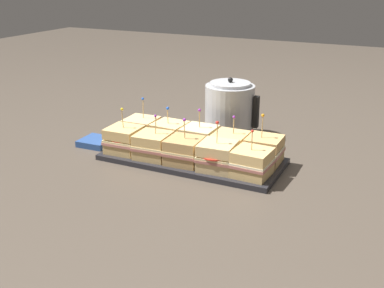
{
  "coord_description": "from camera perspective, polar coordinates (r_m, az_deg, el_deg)",
  "views": [
    {
      "loc": [
        0.69,
        -1.42,
        0.65
      ],
      "look_at": [
        0.0,
        0.0,
        0.07
      ],
      "focal_mm": 45.0,
      "sensor_mm": 36.0,
      "label": 1
    }
  ],
  "objects": [
    {
      "name": "sandwich_front_left",
      "position": [
        1.69,
        -4.63,
        -0.17
      ],
      "size": [
        0.13,
        0.13,
        0.16
      ],
      "color": "tan",
      "rests_on": "serving_platter"
    },
    {
      "name": "sandwich_front_right",
      "position": [
        1.58,
        3.02,
        -1.45
      ],
      "size": [
        0.13,
        0.13,
        0.17
      ],
      "color": "#DBB77A",
      "rests_on": "serving_platter"
    },
    {
      "name": "sandwich_back_center",
      "position": [
        1.73,
        0.91,
        0.56
      ],
      "size": [
        0.12,
        0.12,
        0.16
      ],
      "color": "beige",
      "rests_on": "serving_platter"
    },
    {
      "name": "sandwich_back_right",
      "position": [
        1.69,
        4.58,
        -0.12
      ],
      "size": [
        0.12,
        0.12,
        0.15
      ],
      "color": "tan",
      "rests_on": "serving_platter"
    },
    {
      "name": "napkin_stack",
      "position": [
        1.9,
        -11.3,
        0.26
      ],
      "size": [
        0.12,
        0.12,
        0.02
      ],
      "color": "navy",
      "rests_on": "ground_plane"
    },
    {
      "name": "sandwich_back_left",
      "position": [
        1.78,
        -2.64,
        1.11
      ],
      "size": [
        0.12,
        0.12,
        0.16
      ],
      "color": "#DBB77A",
      "rests_on": "serving_platter"
    },
    {
      "name": "sandwich_front_center",
      "position": [
        1.63,
        -0.92,
        -0.79
      ],
      "size": [
        0.12,
        0.12,
        0.16
      ],
      "color": "tan",
      "rests_on": "serving_platter"
    },
    {
      "name": "sandwich_back_far_right",
      "position": [
        1.65,
        8.54,
        -0.71
      ],
      "size": [
        0.12,
        0.12,
        0.17
      ],
      "color": "tan",
      "rests_on": "serving_platter"
    },
    {
      "name": "sandwich_back_far_left",
      "position": [
        1.84,
        -6.0,
        1.66
      ],
      "size": [
        0.12,
        0.12,
        0.17
      ],
      "color": "#DBB77A",
      "rests_on": "serving_platter"
    },
    {
      "name": "sandwich_front_far_right",
      "position": [
        1.55,
        7.13,
        -2.2
      ],
      "size": [
        0.13,
        0.13,
        0.15
      ],
      "color": "tan",
      "rests_on": "serving_platter"
    },
    {
      "name": "sandwich_front_far_left",
      "position": [
        1.75,
        -8.03,
        0.52
      ],
      "size": [
        0.12,
        0.12,
        0.16
      ],
      "color": "tan",
      "rests_on": "serving_platter"
    },
    {
      "name": "kettle_steel",
      "position": [
        1.93,
        4.49,
        4.02
      ],
      "size": [
        0.22,
        0.2,
        0.24
      ],
      "color": "#B7BABF",
      "rests_on": "ground_plane"
    },
    {
      "name": "serving_platter",
      "position": [
        1.7,
        -0.0,
        -1.8
      ],
      "size": [
        0.63,
        0.27,
        0.02
      ],
      "color": "#232328",
      "rests_on": "ground_plane"
    },
    {
      "name": "ground_plane",
      "position": [
        1.71,
        -0.0,
        -2.08
      ],
      "size": [
        6.0,
        6.0,
        0.0
      ],
      "primitive_type": "plane",
      "color": "#4C4238"
    }
  ]
}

